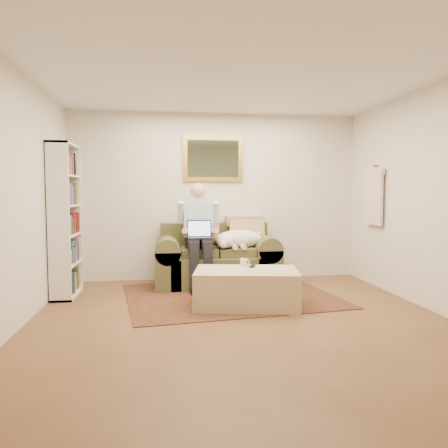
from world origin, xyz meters
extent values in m
cube|color=brown|center=(0.00, 0.00, 0.00)|extent=(4.50, 5.00, 0.01)
cube|color=white|center=(0.00, 0.00, 2.60)|extent=(4.50, 5.00, 0.01)
cube|color=silver|center=(0.00, 2.50, 1.30)|extent=(4.50, 0.01, 2.60)
cube|color=silver|center=(-2.25, 0.00, 1.30)|extent=(0.01, 5.00, 2.60)
cube|color=black|center=(0.04, 1.27, 0.01)|extent=(2.92, 2.47, 0.01)
cube|color=#414323|center=(-0.04, 1.98, 0.22)|extent=(1.36, 0.87, 0.44)
cube|color=#414323|center=(-0.04, 2.36, 0.67)|extent=(1.65, 0.19, 0.45)
cube|color=#414323|center=(-0.76, 1.98, 0.27)|extent=(0.36, 0.87, 0.91)
cube|color=#414323|center=(0.67, 1.98, 0.27)|extent=(0.36, 0.87, 0.91)
cube|color=#414323|center=(-0.31, 1.92, 0.51)|extent=(0.52, 0.59, 0.13)
cube|color=#414323|center=(0.22, 1.92, 0.51)|extent=(0.52, 0.59, 0.13)
cube|color=black|center=(-0.31, 1.72, 0.73)|extent=(0.35, 0.24, 0.02)
cube|color=black|center=(-0.31, 1.84, 0.85)|extent=(0.35, 0.07, 0.24)
cube|color=#99BFF2|center=(-0.31, 1.84, 0.85)|extent=(0.32, 0.05, 0.21)
cube|color=tan|center=(0.16, 0.73, 0.22)|extent=(1.33, 0.97, 0.44)
cylinder|color=white|center=(0.17, 0.97, 0.49)|extent=(0.08, 0.08, 0.10)
cube|color=black|center=(0.28, 0.92, 0.45)|extent=(0.10, 0.16, 0.02)
cube|color=gold|center=(-0.04, 2.48, 1.90)|extent=(0.94, 0.04, 0.72)
cube|color=gray|center=(-0.04, 2.46, 1.90)|extent=(0.80, 0.01, 0.58)
camera|label=1|loc=(-0.79, -4.35, 1.36)|focal=35.00mm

